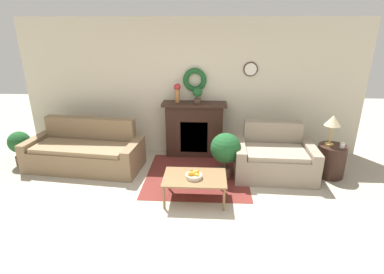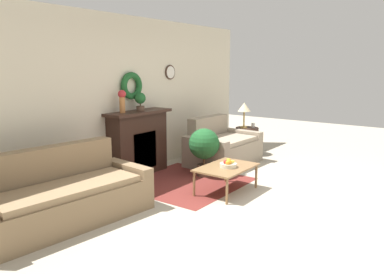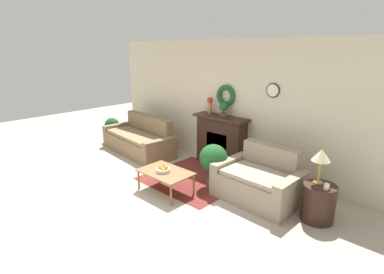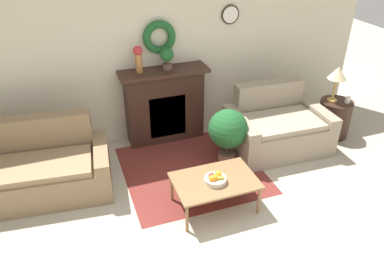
{
  "view_description": "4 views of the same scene",
  "coord_description": "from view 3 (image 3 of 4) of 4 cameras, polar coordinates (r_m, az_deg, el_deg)",
  "views": [
    {
      "loc": [
        0.34,
        -3.16,
        2.55
      ],
      "look_at": [
        0.09,
        1.35,
        0.85
      ],
      "focal_mm": 28.0,
      "sensor_mm": 36.0,
      "label": 1
    },
    {
      "loc": [
        -4.48,
        -1.93,
        1.88
      ],
      "look_at": [
        0.02,
        1.39,
        0.8
      ],
      "focal_mm": 35.0,
      "sensor_mm": 36.0,
      "label": 2
    },
    {
      "loc": [
        3.89,
        -2.45,
        2.51
      ],
      "look_at": [
        0.25,
        1.46,
        0.92
      ],
      "focal_mm": 28.0,
      "sensor_mm": 36.0,
      "label": 3
    },
    {
      "loc": [
        -1.24,
        -2.25,
        3.02
      ],
      "look_at": [
        0.09,
        1.44,
        0.65
      ],
      "focal_mm": 35.0,
      "sensor_mm": 36.0,
      "label": 4
    }
  ],
  "objects": [
    {
      "name": "ground_plane",
      "position": [
        5.24,
        -13.31,
        -12.59
      ],
      "size": [
        16.0,
        16.0,
        0.0
      ],
      "primitive_type": "plane",
      "color": "#ADA38E"
    },
    {
      "name": "floor_rug",
      "position": [
        6.08,
        0.55,
        -7.84
      ],
      "size": [
        1.8,
        1.74,
        0.01
      ],
      "color": "maroon",
      "rests_on": "ground_plane"
    },
    {
      "name": "wall_back",
      "position": [
        6.62,
        6.36,
        6.39
      ],
      "size": [
        6.8,
        0.17,
        2.7
      ],
      "color": "beige",
      "rests_on": "ground_plane"
    },
    {
      "name": "fireplace",
      "position": [
        6.61,
        5.52,
        -0.67
      ],
      "size": [
        1.27,
        0.41,
        1.11
      ],
      "color": "#331E16",
      "rests_on": "ground_plane"
    },
    {
      "name": "couch_left",
      "position": [
        7.61,
        -9.98,
        -0.57
      ],
      "size": [
        2.19,
        1.09,
        0.89
      ],
      "rotation": [
        0.0,
        0.0,
        -0.11
      ],
      "color": "#846B4C",
      "rests_on": "ground_plane"
    },
    {
      "name": "loveseat_right",
      "position": [
        5.32,
        12.69,
        -8.26
      ],
      "size": [
        1.42,
        1.0,
        0.9
      ],
      "rotation": [
        0.0,
        0.0,
        -0.03
      ],
      "color": "gray",
      "rests_on": "ground_plane"
    },
    {
      "name": "coffee_table",
      "position": [
        5.43,
        -5.08,
        -6.86
      ],
      "size": [
        0.95,
        0.64,
        0.4
      ],
      "color": "olive",
      "rests_on": "ground_plane"
    },
    {
      "name": "fruit_bowl",
      "position": [
        5.38,
        -5.54,
        -6.12
      ],
      "size": [
        0.25,
        0.25,
        0.12
      ],
      "color": "beige",
      "rests_on": "coffee_table"
    },
    {
      "name": "side_table_by_loveseat",
      "position": [
        4.97,
        22.92,
        -11.45
      ],
      "size": [
        0.49,
        0.49,
        0.57
      ],
      "color": "#331E16",
      "rests_on": "ground_plane"
    },
    {
      "name": "table_lamp",
      "position": [
        4.76,
        23.4,
        -3.42
      ],
      "size": [
        0.27,
        0.27,
        0.54
      ],
      "color": "#B28E42",
      "rests_on": "side_table_by_loveseat"
    },
    {
      "name": "mug",
      "position": [
        4.73,
        24.24,
        -8.6
      ],
      "size": [
        0.08,
        0.08,
        0.09
      ],
      "color": "silver",
      "rests_on": "side_table_by_loveseat"
    },
    {
      "name": "vase_on_mantel_left",
      "position": [
        6.64,
        3.42,
        6.28
      ],
      "size": [
        0.13,
        0.13,
        0.37
      ],
      "color": "#AD6B38",
      "rests_on": "fireplace"
    },
    {
      "name": "potted_plant_on_mantel",
      "position": [
        6.39,
        6.05,
        5.49
      ],
      "size": [
        0.19,
        0.19,
        0.31
      ],
      "color": "brown",
      "rests_on": "fireplace"
    },
    {
      "name": "potted_plant_floor_by_couch",
      "position": [
        8.63,
        -14.96,
        1.86
      ],
      "size": [
        0.41,
        0.41,
        0.67
      ],
      "color": "brown",
      "rests_on": "ground_plane"
    },
    {
      "name": "potted_plant_floor_by_loveseat",
      "position": [
        5.55,
        4.09,
        -4.4
      ],
      "size": [
        0.53,
        0.53,
        0.83
      ],
      "color": "brown",
      "rests_on": "ground_plane"
    }
  ]
}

